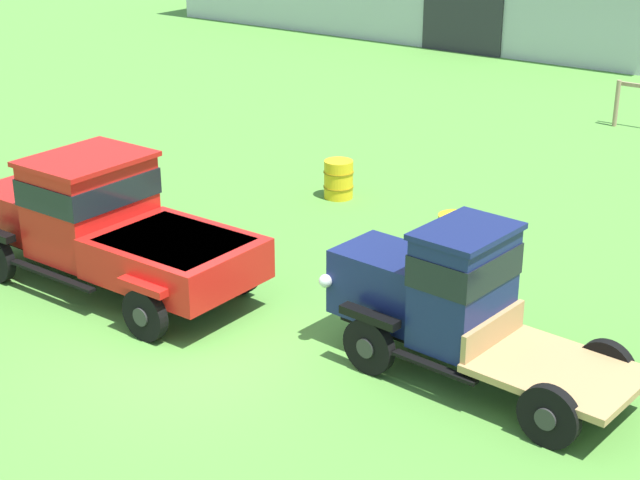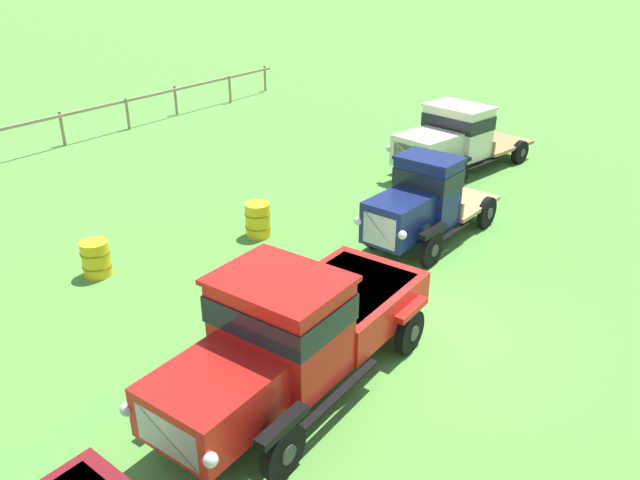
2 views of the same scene
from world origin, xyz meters
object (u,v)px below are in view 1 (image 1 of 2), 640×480
object	(u,v)px
oil_drum_beside_row	(338,179)
oil_drum_near_fence	(455,238)
vintage_truck_midrow_center	(448,298)
vintage_truck_second_in_line	(105,223)

from	to	relation	value
oil_drum_beside_row	oil_drum_near_fence	world-z (taller)	oil_drum_near_fence
vintage_truck_midrow_center	oil_drum_near_fence	world-z (taller)	vintage_truck_midrow_center
oil_drum_beside_row	oil_drum_near_fence	distance (m)	3.98
vintage_truck_second_in_line	oil_drum_beside_row	distance (m)	6.02
vintage_truck_second_in_line	vintage_truck_midrow_center	world-z (taller)	vintage_truck_midrow_center
vintage_truck_second_in_line	vintage_truck_midrow_center	bearing A→B (deg)	7.91
vintage_truck_second_in_line	oil_drum_beside_row	bearing A→B (deg)	84.91
vintage_truck_second_in_line	oil_drum_beside_row	world-z (taller)	vintage_truck_second_in_line
vintage_truck_second_in_line	oil_drum_near_fence	bearing A→B (deg)	46.35
vintage_truck_midrow_center	oil_drum_beside_row	distance (m)	7.57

